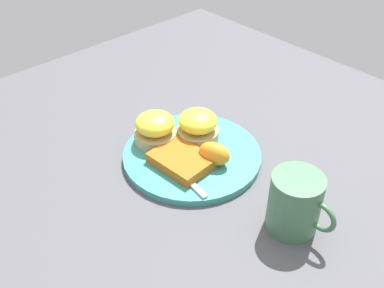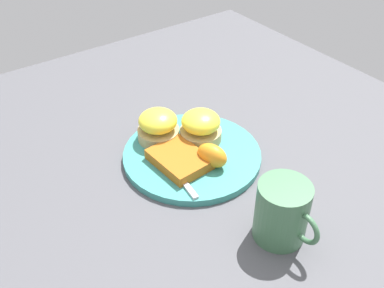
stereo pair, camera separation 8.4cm
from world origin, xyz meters
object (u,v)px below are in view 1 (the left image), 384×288
at_px(fork, 165,158).
at_px(cup, 296,203).
at_px(sandwich_benedict_right, 155,128).
at_px(hashbrown_patty, 182,160).
at_px(orange_wedge, 214,154).
at_px(sandwich_benedict_left, 198,126).

bearing_deg(fork, cup, 11.89).
xyz_separation_m(sandwich_benedict_right, hashbrown_patty, (0.09, -0.01, -0.02)).
distance_m(orange_wedge, fork, 0.09).
relative_size(sandwich_benedict_left, fork, 0.37).
height_order(sandwich_benedict_left, sandwich_benedict_right, same).
distance_m(hashbrown_patty, orange_wedge, 0.06).
xyz_separation_m(hashbrown_patty, fork, (-0.03, -0.01, -0.01)).
height_order(sandwich_benedict_left, cup, cup).
relative_size(sandwich_benedict_right, cup, 0.72).
relative_size(sandwich_benedict_right, hashbrown_patty, 0.77).
bearing_deg(fork, sandwich_benedict_left, 93.89).
distance_m(sandwich_benedict_left, orange_wedge, 0.08).
distance_m(sandwich_benedict_right, orange_wedge, 0.13).
relative_size(sandwich_benedict_left, hashbrown_patty, 0.77).
height_order(hashbrown_patty, cup, cup).
bearing_deg(sandwich_benedict_right, sandwich_benedict_left, 52.83).
height_order(sandwich_benedict_left, fork, sandwich_benedict_left).
bearing_deg(orange_wedge, sandwich_benedict_left, 158.26).
height_order(hashbrown_patty, orange_wedge, orange_wedge).
bearing_deg(sandwich_benedict_left, hashbrown_patty, -63.81).
xyz_separation_m(sandwich_benedict_left, hashbrown_patty, (0.04, -0.08, -0.02)).
relative_size(sandwich_benedict_right, fork, 0.37).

